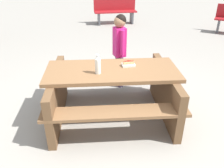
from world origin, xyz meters
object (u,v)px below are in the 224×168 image
at_px(picnic_table, 112,89).
at_px(hotdog_tray, 128,64).
at_px(soda_bottle, 98,65).
at_px(park_bench_mid, 115,11).
at_px(child_in_coat, 120,42).

height_order(picnic_table, hotdog_tray, hotdog_tray).
xyz_separation_m(picnic_table, hotdog_tray, (0.25, 0.07, 0.34)).
bearing_deg(soda_bottle, park_bench_mid, 75.38).
distance_m(hotdog_tray, child_in_coat, 0.83).
relative_size(picnic_table, child_in_coat, 1.52).
bearing_deg(picnic_table, soda_bottle, -157.78).
distance_m(picnic_table, child_in_coat, 1.02).
height_order(child_in_coat, park_bench_mid, child_in_coat).
bearing_deg(hotdog_tray, park_bench_mid, 79.48).
bearing_deg(park_bench_mid, soda_bottle, -104.62).
relative_size(picnic_table, soda_bottle, 7.57).
xyz_separation_m(child_in_coat, park_bench_mid, (0.95, 4.67, -0.38)).
bearing_deg(picnic_table, child_in_coat, 70.47).
xyz_separation_m(hotdog_tray, park_bench_mid, (1.02, 5.50, -0.33)).
bearing_deg(park_bench_mid, child_in_coat, -101.52).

